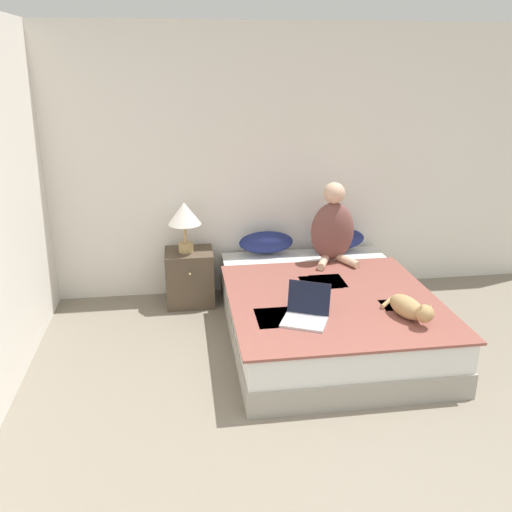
{
  "coord_description": "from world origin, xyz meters",
  "views": [
    {
      "loc": [
        -1.16,
        -1.7,
        2.23
      ],
      "look_at": [
        -0.6,
        2.19,
        0.79
      ],
      "focal_mm": 38.0,
      "sensor_mm": 36.0,
      "label": 1
    }
  ],
  "objects": [
    {
      "name": "nightstand",
      "position": [
        -1.11,
        3.14,
        0.26
      ],
      "size": [
        0.45,
        0.42,
        0.53
      ],
      "color": "brown",
      "rests_on": "ground_plane"
    },
    {
      "name": "pillow_far",
      "position": [
        0.36,
        3.21,
        0.55
      ],
      "size": [
        0.53,
        0.2,
        0.22
      ],
      "color": "navy",
      "rests_on": "bed"
    },
    {
      "name": "cat_tabby",
      "position": [
        0.45,
        1.66,
        0.53
      ],
      "size": [
        0.26,
        0.53,
        0.18
      ],
      "rotation": [
        0.0,
        0.0,
        -1.27
      ],
      "color": "tan",
      "rests_on": "bed"
    },
    {
      "name": "person_sitting",
      "position": [
        0.22,
        2.94,
        0.75
      ],
      "size": [
        0.41,
        0.4,
        0.74
      ],
      "color": "brown",
      "rests_on": "bed"
    },
    {
      "name": "pillow_near",
      "position": [
        -0.36,
        3.21,
        0.55
      ],
      "size": [
        0.53,
        0.2,
        0.22
      ],
      "color": "navy",
      "rests_on": "bed"
    },
    {
      "name": "laptop_open",
      "position": [
        -0.3,
        1.75,
        0.5
      ],
      "size": [
        0.41,
        0.4,
        0.26
      ],
      "rotation": [
        0.0,
        0.0,
        -0.44
      ],
      "color": "#B7B7BC",
      "rests_on": "bed"
    },
    {
      "name": "bed",
      "position": [
        0.0,
        2.29,
        0.22
      ],
      "size": [
        1.65,
        2.1,
        0.44
      ],
      "color": "#9E998E",
      "rests_on": "ground_plane"
    },
    {
      "name": "wall_back",
      "position": [
        0.0,
        3.41,
        1.27
      ],
      "size": [
        5.76,
        0.05,
        2.55
      ],
      "color": "white",
      "rests_on": "ground_plane"
    },
    {
      "name": "table_lamp",
      "position": [
        -1.13,
        3.13,
        0.87
      ],
      "size": [
        0.3,
        0.3,
        0.47
      ],
      "color": "tan",
      "rests_on": "nightstand"
    }
  ]
}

